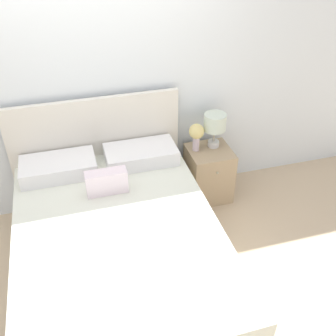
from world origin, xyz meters
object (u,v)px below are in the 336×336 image
Objects in this scene: nightstand at (208,173)px; table_lamp at (215,124)px; bed at (118,245)px; flower_vase at (197,133)px.

table_lamp reaches higher than nightstand.
table_lamp is at bearing 49.54° from nightstand.
table_lamp is (1.12, 0.83, 0.49)m from bed.
flower_vase is at bearing 41.15° from bed.
nightstand is at bearing 35.77° from bed.
bed is 7.59× the size of flower_vase.
nightstand is at bearing -21.41° from flower_vase.
bed is 1.31m from nightstand.
nightstand is 0.53m from table_lamp.
bed is 1.48m from table_lamp.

